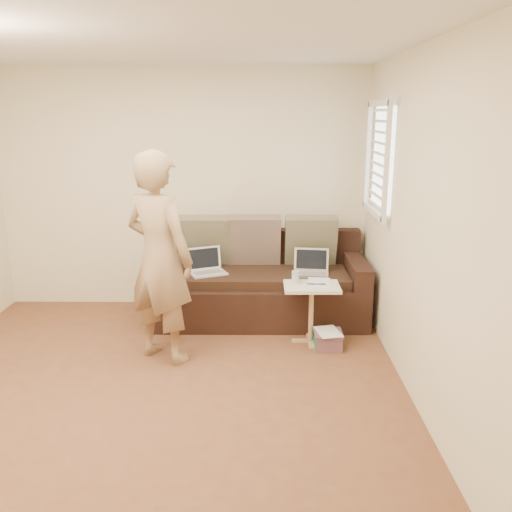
{
  "coord_description": "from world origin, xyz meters",
  "views": [
    {
      "loc": [
        0.83,
        -3.61,
        2.12
      ],
      "look_at": [
        0.8,
        1.4,
        0.78
      ],
      "focal_mm": 37.78,
      "sensor_mm": 36.0,
      "label": 1
    }
  ],
  "objects_px": {
    "laptop_white": "(208,274)",
    "drinking_glass": "(295,277)",
    "side_table": "(311,314)",
    "laptop_silver": "(311,275)",
    "sofa": "(259,279)",
    "person": "(160,258)",
    "striped_box": "(328,340)"
  },
  "relations": [
    {
      "from": "drinking_glass",
      "to": "striped_box",
      "type": "bearing_deg",
      "value": -33.88
    },
    {
      "from": "sofa",
      "to": "laptop_silver",
      "type": "distance_m",
      "value": 0.55
    },
    {
      "from": "sofa",
      "to": "person",
      "type": "bearing_deg",
      "value": -131.23
    },
    {
      "from": "laptop_silver",
      "to": "drinking_glass",
      "type": "xyz_separation_m",
      "value": [
        -0.19,
        -0.41,
        0.11
      ]
    },
    {
      "from": "sofa",
      "to": "side_table",
      "type": "xyz_separation_m",
      "value": [
        0.49,
        -0.62,
        -0.14
      ]
    },
    {
      "from": "sofa",
      "to": "laptop_white",
      "type": "distance_m",
      "value": 0.55
    },
    {
      "from": "sofa",
      "to": "laptop_silver",
      "type": "height_order",
      "value": "sofa"
    },
    {
      "from": "laptop_silver",
      "to": "striped_box",
      "type": "bearing_deg",
      "value": -72.37
    },
    {
      "from": "laptop_white",
      "to": "side_table",
      "type": "relative_size",
      "value": 0.63
    },
    {
      "from": "sofa",
      "to": "striped_box",
      "type": "height_order",
      "value": "sofa"
    },
    {
      "from": "person",
      "to": "drinking_glass",
      "type": "height_order",
      "value": "person"
    },
    {
      "from": "side_table",
      "to": "striped_box",
      "type": "relative_size",
      "value": 2.17
    },
    {
      "from": "laptop_silver",
      "to": "person",
      "type": "height_order",
      "value": "person"
    },
    {
      "from": "drinking_glass",
      "to": "striped_box",
      "type": "distance_m",
      "value": 0.65
    },
    {
      "from": "laptop_white",
      "to": "drinking_glass",
      "type": "relative_size",
      "value": 2.96
    },
    {
      "from": "side_table",
      "to": "striped_box",
      "type": "bearing_deg",
      "value": -43.89
    },
    {
      "from": "person",
      "to": "drinking_glass",
      "type": "distance_m",
      "value": 1.29
    },
    {
      "from": "drinking_glass",
      "to": "side_table",
      "type": "bearing_deg",
      "value": -21.04
    },
    {
      "from": "striped_box",
      "to": "laptop_silver",
      "type": "bearing_deg",
      "value": 100.5
    },
    {
      "from": "side_table",
      "to": "sofa",
      "type": "bearing_deg",
      "value": 127.91
    },
    {
      "from": "laptop_white",
      "to": "drinking_glass",
      "type": "bearing_deg",
      "value": -51.48
    },
    {
      "from": "person",
      "to": "striped_box",
      "type": "distance_m",
      "value": 1.72
    },
    {
      "from": "sofa",
      "to": "drinking_glass",
      "type": "relative_size",
      "value": 18.33
    },
    {
      "from": "laptop_silver",
      "to": "striped_box",
      "type": "xyz_separation_m",
      "value": [
        0.11,
        -0.61,
        -0.44
      ]
    },
    {
      "from": "laptop_white",
      "to": "laptop_silver",
      "type": "bearing_deg",
      "value": -26.23
    },
    {
      "from": "side_table",
      "to": "drinking_glass",
      "type": "height_order",
      "value": "drinking_glass"
    },
    {
      "from": "laptop_white",
      "to": "person",
      "type": "xyz_separation_m",
      "value": [
        -0.32,
        -0.86,
        0.4
      ]
    },
    {
      "from": "sofa",
      "to": "drinking_glass",
      "type": "bearing_deg",
      "value": -59.32
    },
    {
      "from": "sofa",
      "to": "laptop_silver",
      "type": "relative_size",
      "value": 6.24
    },
    {
      "from": "person",
      "to": "striped_box",
      "type": "relative_size",
      "value": 7.06
    },
    {
      "from": "laptop_silver",
      "to": "laptop_white",
      "type": "xyz_separation_m",
      "value": [
        -1.05,
        0.04,
        0.0
      ]
    },
    {
      "from": "laptop_white",
      "to": "drinking_glass",
      "type": "xyz_separation_m",
      "value": [
        0.86,
        -0.45,
        0.11
      ]
    }
  ]
}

